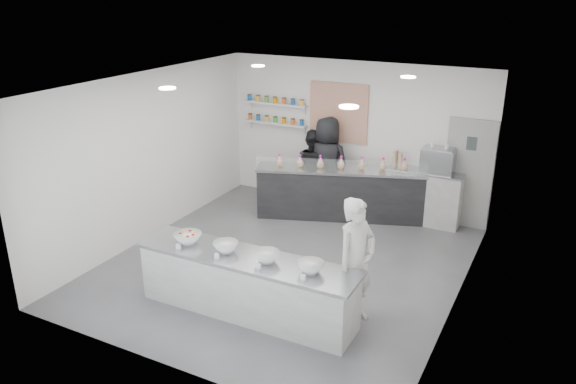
% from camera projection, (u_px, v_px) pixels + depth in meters
% --- Properties ---
extents(floor, '(6.00, 6.00, 0.00)m').
position_uv_depth(floor, '(286.00, 264.00, 9.35)').
color(floor, '#515156').
rests_on(floor, ground).
extents(ceiling, '(6.00, 6.00, 0.00)m').
position_uv_depth(ceiling, '(285.00, 84.00, 8.30)').
color(ceiling, white).
rests_on(ceiling, floor).
extents(back_wall, '(5.50, 0.00, 5.50)m').
position_uv_depth(back_wall, '(354.00, 136.00, 11.32)').
color(back_wall, white).
rests_on(back_wall, floor).
extents(left_wall, '(0.00, 6.00, 6.00)m').
position_uv_depth(left_wall, '(149.00, 156.00, 10.01)').
color(left_wall, white).
rests_on(left_wall, floor).
extents(right_wall, '(0.00, 6.00, 6.00)m').
position_uv_depth(right_wall, '(464.00, 210.00, 7.65)').
color(right_wall, white).
rests_on(right_wall, floor).
extents(back_door, '(0.88, 0.04, 2.10)m').
position_uv_depth(back_door, '(468.00, 174.00, 10.47)').
color(back_door, gray).
rests_on(back_door, floor).
extents(pattern_panel, '(1.25, 0.03, 1.20)m').
position_uv_depth(pattern_panel, '(338.00, 113.00, 11.30)').
color(pattern_panel, '#A53306').
rests_on(pattern_panel, back_wall).
extents(jar_shelf_lower, '(1.45, 0.22, 0.04)m').
position_uv_depth(jar_shelf_lower, '(276.00, 123.00, 11.96)').
color(jar_shelf_lower, silver).
rests_on(jar_shelf_lower, back_wall).
extents(jar_shelf_upper, '(1.45, 0.22, 0.04)m').
position_uv_depth(jar_shelf_upper, '(276.00, 103.00, 11.81)').
color(jar_shelf_upper, silver).
rests_on(jar_shelf_upper, back_wall).
extents(preserve_jars, '(1.45, 0.10, 0.56)m').
position_uv_depth(preserve_jars, '(275.00, 110.00, 11.84)').
color(preserve_jars, '#D85E1E').
rests_on(preserve_jars, jar_shelf_lower).
extents(downlight_0, '(0.24, 0.24, 0.02)m').
position_uv_depth(downlight_0, '(167.00, 88.00, 8.08)').
color(downlight_0, white).
rests_on(downlight_0, ceiling).
extents(downlight_1, '(0.24, 0.24, 0.02)m').
position_uv_depth(downlight_1, '(349.00, 107.00, 6.87)').
color(downlight_1, white).
rests_on(downlight_1, ceiling).
extents(downlight_2, '(0.24, 0.24, 0.02)m').
position_uv_depth(downlight_2, '(258.00, 66.00, 10.24)').
color(downlight_2, white).
rests_on(downlight_2, ceiling).
extents(downlight_3, '(0.24, 0.24, 0.02)m').
position_uv_depth(downlight_3, '(408.00, 77.00, 9.04)').
color(downlight_3, white).
rests_on(downlight_3, ceiling).
extents(prep_counter, '(3.25, 0.76, 0.89)m').
position_uv_depth(prep_counter, '(247.00, 285.00, 7.84)').
color(prep_counter, '#9D9D98').
rests_on(prep_counter, floor).
extents(back_bar, '(3.29, 1.69, 1.02)m').
position_uv_depth(back_bar, '(340.00, 193.00, 11.06)').
color(back_bar, black).
rests_on(back_bar, floor).
extents(sneeze_guard, '(3.04, 1.12, 0.28)m').
position_uv_depth(sneeze_guard, '(341.00, 167.00, 10.56)').
color(sneeze_guard, white).
rests_on(sneeze_guard, back_bar).
extents(espresso_ledge, '(1.43, 0.45, 1.06)m').
position_uv_depth(espresso_ledge, '(423.00, 197.00, 10.81)').
color(espresso_ledge, '#9D9D98').
rests_on(espresso_ledge, floor).
extents(espresso_machine, '(0.60, 0.42, 0.46)m').
position_uv_depth(espresso_machine, '(438.00, 161.00, 10.46)').
color(espresso_machine, '#93969E').
rests_on(espresso_machine, espresso_ledge).
extents(cup_stacks, '(0.24, 0.24, 0.31)m').
position_uv_depth(cup_stacks, '(398.00, 159.00, 10.81)').
color(cup_stacks, '#D6A888').
rests_on(cup_stacks, espresso_ledge).
extents(prep_bowls, '(2.31, 0.48, 0.14)m').
position_uv_depth(prep_bowls, '(246.00, 252.00, 7.66)').
color(prep_bowls, white).
rests_on(prep_bowls, prep_counter).
extents(label_cards, '(2.01, 0.04, 0.07)m').
position_uv_depth(label_cards, '(226.00, 270.00, 7.26)').
color(label_cards, white).
rests_on(label_cards, prep_counter).
extents(cookie_bags, '(2.44, 1.00, 0.26)m').
position_uv_depth(cookie_bags, '(341.00, 163.00, 10.83)').
color(cookie_bags, pink).
rests_on(cookie_bags, back_bar).
extents(woman_prep, '(0.65, 0.77, 1.80)m').
position_uv_depth(woman_prep, '(356.00, 262.00, 7.51)').
color(woman_prep, silver).
rests_on(woman_prep, floor).
extents(staff_left, '(0.93, 0.80, 1.64)m').
position_uv_depth(staff_left, '(313.00, 168.00, 11.54)').
color(staff_left, black).
rests_on(staff_left, floor).
extents(staff_right, '(0.95, 0.62, 1.93)m').
position_uv_depth(staff_right, '(327.00, 164.00, 11.36)').
color(staff_right, black).
rests_on(staff_right, floor).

